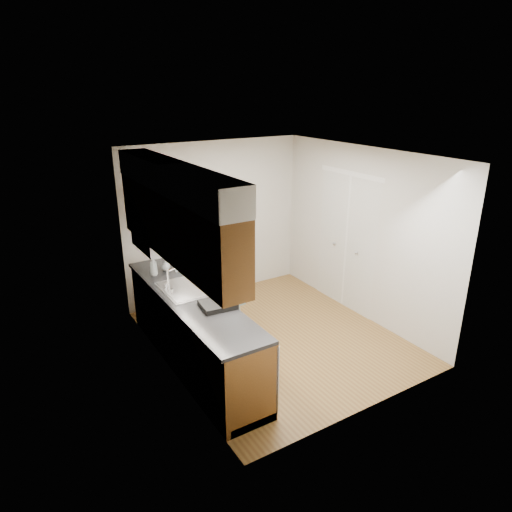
{
  "coord_description": "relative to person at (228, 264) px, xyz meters",
  "views": [
    {
      "loc": [
        -3.1,
        -4.56,
        3.26
      ],
      "look_at": [
        -0.15,
        0.25,
        1.15
      ],
      "focal_mm": 32.0,
      "sensor_mm": 36.0,
      "label": 1
    }
  ],
  "objects": [
    {
      "name": "soap_bottle_c",
      "position": [
        -0.64,
        0.56,
        -0.07
      ],
      "size": [
        0.17,
        0.17,
        0.15
      ],
      "primitive_type": "imported",
      "rotation": [
        0.0,
        0.0,
        0.73
      ],
      "color": "silver",
      "rests_on": "counter"
    },
    {
      "name": "closet_door",
      "position": [
        2.01,
        -0.04,
        -0.06
      ],
      "size": [
        0.02,
        1.22,
        2.05
      ],
      "primitive_type": "cube",
      "color": "white",
      "rests_on": "wall_right"
    },
    {
      "name": "soap_bottle_b",
      "position": [
        -0.51,
        0.46,
        -0.04
      ],
      "size": [
        0.12,
        0.12,
        0.21
      ],
      "primitive_type": "imported",
      "rotation": [
        0.0,
        0.0,
        -0.33
      ],
      "color": "silver",
      "rests_on": "counter"
    },
    {
      "name": "person",
      "position": [
        0.0,
        0.0,
        0.0
      ],
      "size": [
        0.65,
        0.84,
        2.14
      ],
      "primitive_type": "imported",
      "rotation": [
        0.0,
        0.0,
        1.78
      ],
      "color": "#95B1B5",
      "rests_on": "floor_mat"
    },
    {
      "name": "counter",
      "position": [
        -0.67,
        -0.34,
        -0.59
      ],
      "size": [
        0.64,
        2.8,
        1.3
      ],
      "color": "brown",
      "rests_on": "floor"
    },
    {
      "name": "floor",
      "position": [
        0.53,
        -0.34,
        -1.08
      ],
      "size": [
        3.5,
        3.5,
        0.0
      ],
      "primitive_type": "plane",
      "color": "olive",
      "rests_on": "ground"
    },
    {
      "name": "floor_mat",
      "position": [
        0.0,
        0.0,
        -1.08
      ],
      "size": [
        0.72,
        0.88,
        0.01
      ],
      "primitive_type": "cube",
      "rotation": [
        0.0,
        0.0,
        -0.4
      ],
      "color": "slate",
      "rests_on": "floor"
    },
    {
      "name": "wall_left",
      "position": [
        -0.97,
        -0.34,
        0.17
      ],
      "size": [
        0.02,
        3.5,
        2.5
      ],
      "primitive_type": "cube",
      "color": "beige",
      "rests_on": "floor"
    },
    {
      "name": "wall_back",
      "position": [
        0.53,
        1.41,
        0.17
      ],
      "size": [
        3.0,
        0.02,
        2.5
      ],
      "primitive_type": "cube",
      "color": "beige",
      "rests_on": "floor"
    },
    {
      "name": "wall_right",
      "position": [
        2.03,
        -0.34,
        0.17
      ],
      "size": [
        0.02,
        3.5,
        2.5
      ],
      "primitive_type": "cube",
      "color": "beige",
      "rests_on": "floor"
    },
    {
      "name": "dish_rack",
      "position": [
        -0.55,
        -0.77,
        -0.11
      ],
      "size": [
        0.41,
        0.35,
        0.06
      ],
      "primitive_type": "cube",
      "rotation": [
        0.0,
        0.0,
        -0.1
      ],
      "color": "black",
      "rests_on": "counter"
    },
    {
      "name": "ceiling",
      "position": [
        0.53,
        -0.34,
        1.42
      ],
      "size": [
        3.5,
        3.5,
        0.0
      ],
      "primitive_type": "plane",
      "rotation": [
        3.14,
        0.0,
        0.0
      ],
      "color": "white",
      "rests_on": "wall_left"
    },
    {
      "name": "steel_can",
      "position": [
        -0.42,
        0.39,
        -0.09
      ],
      "size": [
        0.06,
        0.06,
        0.11
      ],
      "primitive_type": "cylinder",
      "rotation": [
        0.0,
        0.0,
        -0.05
      ],
      "color": "#A5A5AA",
      "rests_on": "counter"
    },
    {
      "name": "soap_bottle_a",
      "position": [
        -0.84,
        0.48,
        -0.01
      ],
      "size": [
        0.12,
        0.12,
        0.26
      ],
      "primitive_type": "imported",
      "rotation": [
        0.0,
        0.0,
        0.3
      ],
      "color": "silver",
      "rests_on": "counter"
    },
    {
      "name": "upper_cabinets",
      "position": [
        -0.81,
        -0.29,
        0.87
      ],
      "size": [
        0.47,
        2.8,
        1.21
      ],
      "color": "brown",
      "rests_on": "wall_left"
    }
  ]
}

